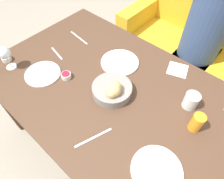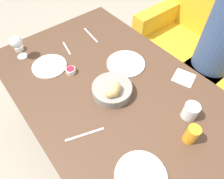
% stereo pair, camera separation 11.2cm
% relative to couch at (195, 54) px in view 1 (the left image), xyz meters
% --- Properties ---
extents(ground_plane, '(10.00, 10.00, 0.00)m').
position_rel_couch_xyz_m(ground_plane, '(-0.10, -1.13, -0.32)').
color(ground_plane, gray).
extents(dining_table, '(1.54, 0.98, 0.74)m').
position_rel_couch_xyz_m(dining_table, '(-0.10, -1.13, 0.34)').
color(dining_table, '#4C3323').
rests_on(dining_table, ground_plane).
extents(couch, '(1.42, 0.70, 0.90)m').
position_rel_couch_xyz_m(couch, '(0.00, 0.00, 0.00)').
color(couch, gold).
rests_on(couch, ground_plane).
extents(seated_person, '(0.34, 0.44, 1.25)m').
position_rel_couch_xyz_m(seated_person, '(0.04, -0.15, 0.21)').
color(seated_person, '#23232D').
rests_on(seated_person, ground_plane).
extents(bread_basket, '(0.22, 0.22, 0.11)m').
position_rel_couch_xyz_m(bread_basket, '(-0.06, -1.16, 0.46)').
color(bread_basket, gray).
rests_on(bread_basket, dining_table).
extents(plate_near_left, '(0.22, 0.22, 0.01)m').
position_rel_couch_xyz_m(plate_near_left, '(-0.49, -1.33, 0.43)').
color(plate_near_left, white).
rests_on(plate_near_left, dining_table).
extents(plate_near_right, '(0.23, 0.23, 0.01)m').
position_rel_couch_xyz_m(plate_near_right, '(0.36, -1.35, 0.43)').
color(plate_near_right, white).
rests_on(plate_near_right, dining_table).
extents(plate_far_center, '(0.24, 0.24, 0.01)m').
position_rel_couch_xyz_m(plate_far_center, '(-0.20, -0.94, 0.43)').
color(plate_far_center, white).
rests_on(plate_far_center, dining_table).
extents(juice_glass, '(0.06, 0.06, 0.10)m').
position_rel_couch_xyz_m(juice_glass, '(0.38, -1.05, 0.47)').
color(juice_glass, orange).
rests_on(juice_glass, dining_table).
extents(water_tumbler, '(0.08, 0.08, 0.09)m').
position_rel_couch_xyz_m(water_tumbler, '(0.30, -0.94, 0.47)').
color(water_tumbler, silver).
rests_on(water_tumbler, dining_table).
extents(wine_glass, '(0.08, 0.08, 0.16)m').
position_rel_couch_xyz_m(wine_glass, '(-0.69, -1.43, 0.53)').
color(wine_glass, silver).
rests_on(wine_glass, dining_table).
extents(jam_bowl_berry, '(0.06, 0.06, 0.03)m').
position_rel_couch_xyz_m(jam_bowl_berry, '(-0.36, -1.25, 0.44)').
color(jam_bowl_berry, white).
rests_on(jam_bowl_berry, dining_table).
extents(jam_bowl_honey, '(0.06, 0.06, 0.03)m').
position_rel_couch_xyz_m(jam_bowl_honey, '(-0.77, -1.41, 0.44)').
color(jam_bowl_honey, white).
rests_on(jam_bowl_honey, dining_table).
extents(fork_silver, '(0.20, 0.03, 0.00)m').
position_rel_couch_xyz_m(fork_silver, '(-0.59, -0.94, 0.42)').
color(fork_silver, '#B7B7BC').
rests_on(fork_silver, dining_table).
extents(knife_silver, '(0.08, 0.19, 0.00)m').
position_rel_couch_xyz_m(knife_silver, '(0.04, -1.42, 0.42)').
color(knife_silver, '#B7B7BC').
rests_on(knife_silver, dining_table).
extents(spoon_coffee, '(0.15, 0.04, 0.00)m').
position_rel_couch_xyz_m(spoon_coffee, '(-0.58, -1.16, 0.42)').
color(spoon_coffee, '#B7B7BC').
rests_on(spoon_coffee, dining_table).
extents(napkin, '(0.15, 0.15, 0.00)m').
position_rel_couch_xyz_m(napkin, '(0.11, -0.75, 0.42)').
color(napkin, white).
rests_on(napkin, dining_table).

